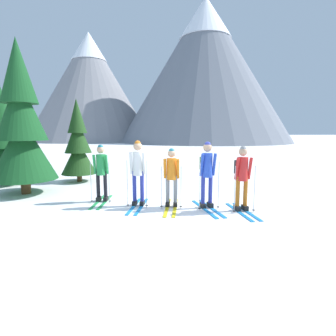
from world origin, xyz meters
TOP-DOWN VIEW (x-y plane):
  - ground_plane at (0.00, 0.00)m, footprint 400.00×400.00m
  - skier_in_green at (-1.86, 0.67)m, footprint 0.60×1.66m
  - skier_in_white at (-0.77, 0.04)m, footprint 0.70×1.71m
  - skier_in_orange at (0.15, -0.20)m, footprint 0.68×1.82m
  - skier_in_blue at (1.10, -0.43)m, footprint 0.61×1.78m
  - skier_in_red at (1.95, -0.82)m, footprint 0.61×1.63m
  - pine_tree_near at (-4.56, 2.10)m, footprint 2.13×2.13m
  - pine_tree_mid at (-5.99, 3.83)m, footprint 1.72×1.72m
  - pine_tree_far at (-3.18, 4.19)m, footprint 1.44×1.44m
  - mountain_ridge_distant at (6.12, 51.81)m, footprint 57.22×40.89m

SIDE VIEW (x-z plane):
  - ground_plane at x=0.00m, z-range 0.00..0.00m
  - skier_in_orange at x=0.15m, z-range 0.07..1.73m
  - skier_in_green at x=-1.86m, z-range 0.09..1.82m
  - skier_in_red at x=1.95m, z-range 0.11..1.86m
  - skier_in_white at x=-0.77m, z-range 0.11..1.98m
  - skier_in_blue at x=1.10m, z-range 0.13..1.98m
  - pine_tree_far at x=-3.18m, z-range -0.15..3.34m
  - pine_tree_mid at x=-5.99m, z-range -0.18..3.99m
  - pine_tree_near at x=-4.56m, z-range -0.22..4.92m
  - mountain_ridge_distant at x=6.12m, z-range -0.63..29.08m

